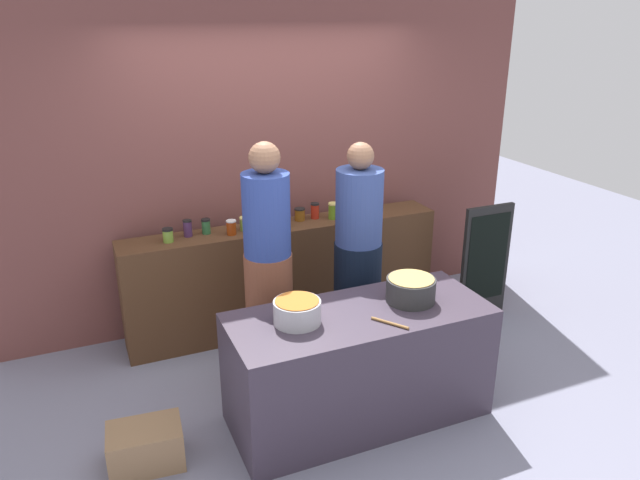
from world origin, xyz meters
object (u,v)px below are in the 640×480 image
preserve_jar_9 (348,211)px  wooden_spoon (390,323)px  preserve_jar_6 (300,214)px  cooking_pot_center (411,290)px  cooking_pot_left (297,312)px  preserve_jar_3 (231,227)px  chalkboard_sign (485,262)px  preserve_jar_4 (245,224)px  preserve_jar_7 (315,211)px  preserve_jar_2 (206,226)px  preserve_jar_8 (333,211)px  cook_with_tongs (268,274)px  preserve_jar_5 (285,220)px  preserve_jar_0 (168,235)px  preserve_jar_1 (188,228)px  bread_crate (146,446)px

preserve_jar_9 → wooden_spoon: preserve_jar_9 is taller
preserve_jar_6 → cooking_pot_center: (0.22, -1.44, -0.11)m
preserve_jar_9 → cooking_pot_left: bearing=-126.8°
preserve_jar_3 → chalkboard_sign: bearing=-13.2°
wooden_spoon → chalkboard_sign: 1.92m
preserve_jar_4 → chalkboard_sign: size_ratio=0.11×
cooking_pot_center → preserve_jar_7: bearing=93.1°
preserve_jar_2 → preserve_jar_7: size_ratio=0.91×
preserve_jar_9 → wooden_spoon: bearing=-106.5°
preserve_jar_8 → cook_with_tongs: cook_with_tongs is taller
preserve_jar_2 → wooden_spoon: size_ratio=0.49×
preserve_jar_2 → preserve_jar_5: bearing=-8.9°
preserve_jar_0 → chalkboard_sign: chalkboard_sign is taller
cooking_pot_center → wooden_spoon: cooking_pot_center is taller
preserve_jar_9 → preserve_jar_6: bearing=162.1°
preserve_jar_1 → preserve_jar_6: (0.95, 0.01, -0.01)m
preserve_jar_0 → wooden_spoon: 1.92m
preserve_jar_3 → preserve_jar_7: preserve_jar_7 is taller
preserve_jar_7 → preserve_jar_9: preserve_jar_7 is taller
preserve_jar_0 → cooking_pot_left: 1.45m
preserve_jar_4 → bread_crate: (-1.05, -1.32, -0.85)m
preserve_jar_1 → preserve_jar_7: same height
preserve_jar_0 → cook_with_tongs: bearing=-47.4°
chalkboard_sign → preserve_jar_2: bearing=165.4°
preserve_jar_8 → chalkboard_sign: (1.22, -0.53, -0.47)m
preserve_jar_7 → cooking_pot_center: 1.45m
preserve_jar_7 → chalkboard_sign: bearing=-23.9°
preserve_jar_1 → preserve_jar_4: 0.45m
preserve_jar_2 → wooden_spoon: (0.73, -1.66, -0.19)m
preserve_jar_5 → chalkboard_sign: (1.68, -0.50, -0.46)m
preserve_jar_3 → preserve_jar_6: 0.63m
cook_with_tongs → preserve_jar_1: bearing=121.1°
bread_crate → preserve_jar_7: bearing=39.2°
preserve_jar_1 → chalkboard_sign: size_ratio=0.13×
cooking_pot_left → wooden_spoon: (0.51, -0.25, -0.06)m
cooking_pot_left → chalkboard_sign: size_ratio=0.28×
preserve_jar_0 → preserve_jar_7: 1.25m
cooking_pot_left → cooking_pot_center: bearing=-1.2°
preserve_jar_7 → preserve_jar_8: 0.16m
preserve_jar_5 → cook_with_tongs: bearing=-120.2°
preserve_jar_1 → cook_with_tongs: 0.84m
preserve_jar_0 → preserve_jar_9: preserve_jar_9 is taller
cooking_pot_center → preserve_jar_1: bearing=129.2°
preserve_jar_0 → cooking_pot_center: 1.91m
preserve_jar_7 → bread_crate: preserve_jar_7 is taller
preserve_jar_2 → preserve_jar_5: size_ratio=1.07×
preserve_jar_6 → cook_with_tongs: (-0.53, -0.71, -0.17)m
preserve_jar_6 → bread_crate: preserve_jar_6 is taller
preserve_jar_1 → preserve_jar_7: size_ratio=1.00×
bread_crate → preserve_jar_8: bearing=35.5°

